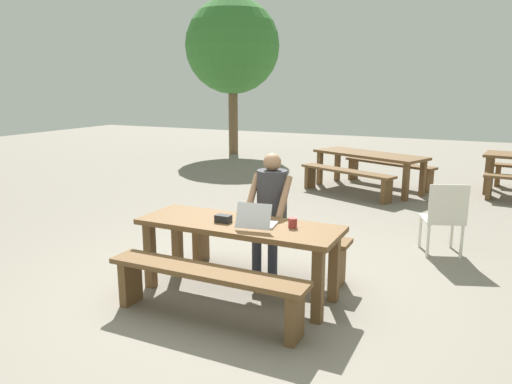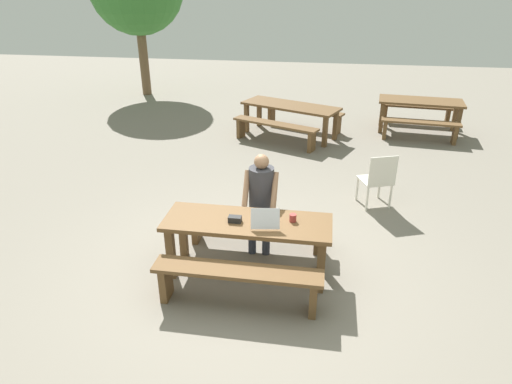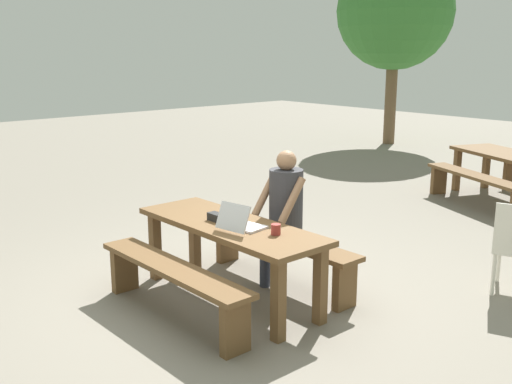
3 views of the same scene
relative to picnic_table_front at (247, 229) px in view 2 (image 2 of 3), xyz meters
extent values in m
plane|color=gray|center=(0.00, 0.00, -0.60)|extent=(30.00, 30.00, 0.00)
cube|color=brown|center=(0.00, 0.00, 0.09)|extent=(1.94, 0.67, 0.05)
cube|color=brown|center=(-0.87, -0.23, -0.27)|extent=(0.09, 0.09, 0.66)
cube|color=brown|center=(0.87, -0.23, -0.27)|extent=(0.09, 0.09, 0.66)
cube|color=brown|center=(-0.87, 0.23, -0.27)|extent=(0.09, 0.09, 0.66)
cube|color=brown|center=(0.87, 0.23, -0.27)|extent=(0.09, 0.09, 0.66)
cube|color=brown|center=(0.00, -0.61, -0.16)|extent=(1.82, 0.30, 0.05)
cube|color=brown|center=(-0.81, -0.61, -0.39)|extent=(0.08, 0.24, 0.42)
cube|color=brown|center=(0.81, -0.61, -0.39)|extent=(0.08, 0.24, 0.42)
cube|color=brown|center=(0.00, 0.61, -0.16)|extent=(1.82, 0.30, 0.05)
cube|color=brown|center=(-0.81, 0.61, -0.39)|extent=(0.08, 0.24, 0.42)
cube|color=brown|center=(0.81, 0.61, -0.39)|extent=(0.08, 0.24, 0.42)
cube|color=silver|center=(0.20, 0.01, 0.12)|extent=(0.35, 0.28, 0.02)
cube|color=silver|center=(0.23, -0.15, 0.24)|extent=(0.33, 0.15, 0.22)
cube|color=black|center=(0.23, -0.15, 0.24)|extent=(0.30, 0.13, 0.20)
cube|color=black|center=(-0.14, -0.05, 0.15)|extent=(0.15, 0.09, 0.07)
cylinder|color=#99332D|center=(0.52, 0.06, 0.16)|extent=(0.08, 0.08, 0.09)
cylinder|color=#333847|center=(-0.02, 0.43, -0.37)|extent=(0.10, 0.10, 0.47)
cylinder|color=#333847|center=(0.16, 0.43, -0.37)|extent=(0.10, 0.10, 0.47)
cube|color=#333847|center=(0.07, 0.52, -0.09)|extent=(0.28, 0.28, 0.12)
cylinder|color=#333338|center=(0.07, 0.61, 0.23)|extent=(0.31, 0.31, 0.58)
cylinder|color=#936B4C|center=(-0.10, 0.51, 0.28)|extent=(0.07, 0.32, 0.41)
cylinder|color=#936B4C|center=(0.25, 0.51, 0.28)|extent=(0.07, 0.32, 0.41)
sphere|color=#936B4C|center=(0.07, 0.61, 0.60)|extent=(0.19, 0.19, 0.19)
cube|color=silver|center=(1.63, 2.09, -0.19)|extent=(0.57, 0.57, 0.02)
cube|color=silver|center=(1.70, 1.89, 0.05)|extent=(0.42, 0.17, 0.46)
cylinder|color=silver|center=(1.74, 2.34, -0.40)|extent=(0.04, 0.04, 0.40)
cylinder|color=silver|center=(1.38, 2.20, -0.40)|extent=(0.04, 0.04, 0.40)
cylinder|color=silver|center=(1.87, 1.98, -0.40)|extent=(0.04, 0.04, 0.40)
cylinder|color=silver|center=(1.52, 1.85, -0.40)|extent=(0.04, 0.04, 0.40)
cube|color=brown|center=(2.91, 6.03, 0.11)|extent=(1.90, 0.96, 0.05)
cube|color=brown|center=(2.07, 5.83, -0.26)|extent=(0.10, 0.10, 0.69)
cube|color=brown|center=(3.69, 5.66, -0.26)|extent=(0.10, 0.10, 0.69)
cube|color=brown|center=(2.13, 6.40, -0.26)|extent=(0.10, 0.10, 0.69)
cube|color=brown|center=(3.75, 6.23, -0.26)|extent=(0.10, 0.10, 0.69)
cube|color=brown|center=(2.84, 5.35, -0.18)|extent=(1.67, 0.47, 0.05)
cube|color=brown|center=(2.12, 5.42, -0.40)|extent=(0.10, 0.25, 0.40)
cube|color=brown|center=(3.56, 5.27, -0.40)|extent=(0.10, 0.25, 0.40)
cube|color=brown|center=(2.98, 6.71, -0.18)|extent=(1.67, 0.47, 0.05)
cube|color=brown|center=(2.27, 6.78, -0.40)|extent=(0.10, 0.25, 0.40)
cube|color=brown|center=(3.70, 6.63, -0.40)|extent=(0.10, 0.25, 0.40)
cube|color=brown|center=(0.03, 5.28, 0.08)|extent=(2.27, 1.53, 0.05)
cube|color=brown|center=(-0.98, 5.40, -0.27)|extent=(0.12, 0.12, 0.66)
cube|color=brown|center=(0.82, 4.64, -0.27)|extent=(0.12, 0.12, 0.66)
cube|color=brown|center=(-0.76, 5.91, -0.27)|extent=(0.12, 0.12, 0.66)
cube|color=brown|center=(1.03, 5.15, -0.27)|extent=(0.12, 0.12, 0.66)
cube|color=brown|center=(-0.23, 4.65, -0.15)|extent=(1.90, 1.03, 0.05)
cube|color=brown|center=(-1.03, 4.99, -0.39)|extent=(0.17, 0.25, 0.42)
cube|color=brown|center=(0.56, 4.31, -0.39)|extent=(0.17, 0.25, 0.42)
cube|color=brown|center=(0.29, 5.90, -0.15)|extent=(1.90, 1.03, 0.05)
cube|color=brown|center=(-0.51, 6.24, -0.39)|extent=(0.17, 0.25, 0.42)
cube|color=brown|center=(1.09, 5.56, -0.39)|extent=(0.17, 0.25, 0.42)
cylinder|color=brown|center=(-4.65, 8.58, 0.51)|extent=(0.26, 0.26, 2.23)
camera|label=1|loc=(2.06, -3.92, 1.39)|focal=34.41mm
camera|label=2|loc=(0.81, -4.42, 2.63)|focal=31.44mm
camera|label=3|loc=(3.99, -3.21, 1.61)|focal=42.70mm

